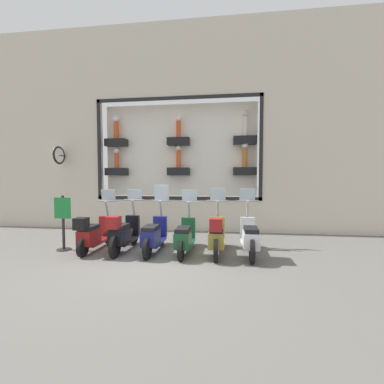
{
  "coord_description": "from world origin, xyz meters",
  "views": [
    {
      "loc": [
        -5.61,
        -1.71,
        1.88
      ],
      "look_at": [
        2.08,
        -0.71,
        1.47
      ],
      "focal_mm": 24.0,
      "sensor_mm": 36.0,
      "label": 1
    }
  ],
  "objects_px": {
    "scooter_white_0": "(250,238)",
    "scooter_olive_1": "(217,236)",
    "scooter_red_5": "(93,234)",
    "shop_sign_post": "(63,221)",
    "scooter_black_4": "(123,233)",
    "scooter_green_2": "(185,237)",
    "scooter_navy_3": "(154,235)"
  },
  "relations": [
    {
      "from": "scooter_white_0",
      "to": "shop_sign_post",
      "type": "height_order",
      "value": "scooter_white_0"
    },
    {
      "from": "scooter_green_2",
      "to": "scooter_black_4",
      "type": "relative_size",
      "value": 0.99
    },
    {
      "from": "scooter_navy_3",
      "to": "scooter_black_4",
      "type": "height_order",
      "value": "scooter_navy_3"
    },
    {
      "from": "scooter_green_2",
      "to": "scooter_navy_3",
      "type": "height_order",
      "value": "scooter_navy_3"
    },
    {
      "from": "scooter_white_0",
      "to": "scooter_olive_1",
      "type": "relative_size",
      "value": 1.0
    },
    {
      "from": "scooter_green_2",
      "to": "scooter_olive_1",
      "type": "bearing_deg",
      "value": -93.72
    },
    {
      "from": "scooter_green_2",
      "to": "scooter_white_0",
      "type": "bearing_deg",
      "value": -89.73
    },
    {
      "from": "scooter_navy_3",
      "to": "scooter_red_5",
      "type": "height_order",
      "value": "scooter_navy_3"
    },
    {
      "from": "scooter_red_5",
      "to": "shop_sign_post",
      "type": "bearing_deg",
      "value": 90.31
    },
    {
      "from": "scooter_white_0",
      "to": "scooter_navy_3",
      "type": "height_order",
      "value": "scooter_navy_3"
    },
    {
      "from": "scooter_navy_3",
      "to": "scooter_red_5",
      "type": "bearing_deg",
      "value": 92.68
    },
    {
      "from": "scooter_olive_1",
      "to": "shop_sign_post",
      "type": "distance_m",
      "value": 4.02
    },
    {
      "from": "scooter_white_0",
      "to": "scooter_navy_3",
      "type": "relative_size",
      "value": 1.0
    },
    {
      "from": "scooter_olive_1",
      "to": "scooter_white_0",
      "type": "bearing_deg",
      "value": -85.74
    },
    {
      "from": "scooter_black_4",
      "to": "scooter_green_2",
      "type": "bearing_deg",
      "value": -88.06
    },
    {
      "from": "scooter_black_4",
      "to": "scooter_red_5",
      "type": "bearing_deg",
      "value": 90.97
    },
    {
      "from": "scooter_green_2",
      "to": "scooter_black_4",
      "type": "xyz_separation_m",
      "value": [
        -0.05,
        1.59,
        0.06
      ]
    },
    {
      "from": "scooter_red_5",
      "to": "scooter_olive_1",
      "type": "bearing_deg",
      "value": -89.72
    },
    {
      "from": "scooter_white_0",
      "to": "scooter_red_5",
      "type": "distance_m",
      "value": 3.98
    },
    {
      "from": "scooter_white_0",
      "to": "scooter_olive_1",
      "type": "height_order",
      "value": "scooter_olive_1"
    },
    {
      "from": "scooter_olive_1",
      "to": "scooter_red_5",
      "type": "distance_m",
      "value": 3.18
    },
    {
      "from": "scooter_olive_1",
      "to": "scooter_red_5",
      "type": "bearing_deg",
      "value": 90.28
    },
    {
      "from": "scooter_white_0",
      "to": "scooter_green_2",
      "type": "height_order",
      "value": "scooter_white_0"
    },
    {
      "from": "scooter_white_0",
      "to": "scooter_green_2",
      "type": "relative_size",
      "value": 1.01
    },
    {
      "from": "scooter_white_0",
      "to": "scooter_black_4",
      "type": "distance_m",
      "value": 3.18
    },
    {
      "from": "scooter_white_0",
      "to": "scooter_olive_1",
      "type": "bearing_deg",
      "value": 94.26
    },
    {
      "from": "scooter_black_4",
      "to": "scooter_red_5",
      "type": "distance_m",
      "value": 0.8
    },
    {
      "from": "scooter_green_2",
      "to": "scooter_navy_3",
      "type": "relative_size",
      "value": 1.0
    },
    {
      "from": "scooter_red_5",
      "to": "scooter_navy_3",
      "type": "bearing_deg",
      "value": -87.32
    },
    {
      "from": "scooter_black_4",
      "to": "scooter_white_0",
      "type": "bearing_deg",
      "value": -88.89
    },
    {
      "from": "scooter_navy_3",
      "to": "scooter_black_4",
      "type": "distance_m",
      "value": 0.8
    },
    {
      "from": "scooter_red_5",
      "to": "shop_sign_post",
      "type": "relative_size",
      "value": 1.25
    }
  ]
}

